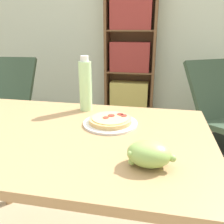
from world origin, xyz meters
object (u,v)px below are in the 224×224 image
(drink_bottle, at_px, (85,85))
(bookshelf, at_px, (130,55))
(pizza_on_plate, at_px, (110,121))
(lounge_chair_near, at_px, (2,118))
(grape_bunch, at_px, (149,154))
(lounge_chair_far, at_px, (224,125))

(drink_bottle, bearing_deg, bookshelf, 90.77)
(pizza_on_plate, relative_size, lounge_chair_near, 0.29)
(drink_bottle, relative_size, lounge_chair_near, 0.33)
(pizza_on_plate, relative_size, grape_bunch, 1.61)
(bookshelf, bearing_deg, lounge_chair_far, -45.70)
(grape_bunch, bearing_deg, lounge_chair_near, 138.94)
(grape_bunch, relative_size, lounge_chair_far, 0.17)
(pizza_on_plate, distance_m, lounge_chair_far, 1.64)
(lounge_chair_far, relative_size, bookshelf, 0.55)
(bookshelf, bearing_deg, lounge_chair_near, -131.18)
(pizza_on_plate, xyz_separation_m, lounge_chair_near, (-1.38, 1.05, -0.48))
(pizza_on_plate, distance_m, lounge_chair_near, 1.80)
(lounge_chair_far, distance_m, bookshelf, 1.62)
(drink_bottle, relative_size, bookshelf, 0.17)
(grape_bunch, distance_m, lounge_chair_near, 2.15)
(bookshelf, bearing_deg, grape_bunch, -81.71)
(drink_bottle, xyz_separation_m, bookshelf, (-0.03, 2.22, -0.08))
(grape_bunch, distance_m, bookshelf, 2.74)
(grape_bunch, xyz_separation_m, bookshelf, (-0.40, 2.71, 0.02))
(lounge_chair_near, height_order, lounge_chair_far, same)
(grape_bunch, xyz_separation_m, drink_bottle, (-0.37, 0.50, 0.10))
(grape_bunch, bearing_deg, drink_bottle, 126.31)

